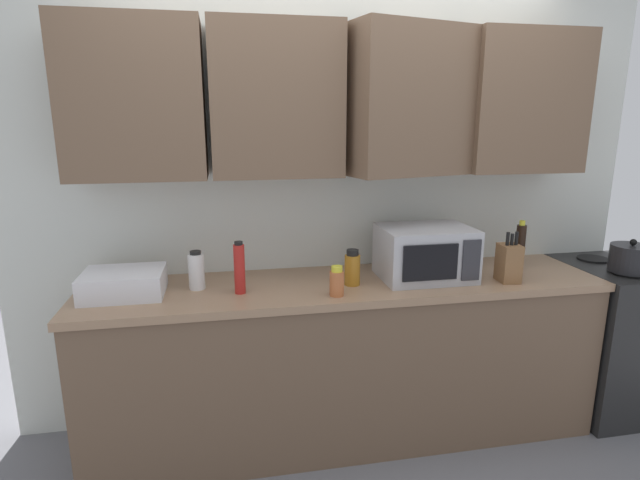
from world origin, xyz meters
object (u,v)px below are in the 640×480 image
at_px(dish_rack, 124,283).
at_px(bottle_red_sauce, 239,268).
at_px(bottle_white_jar, 196,271).
at_px(bottle_soy_dark, 520,246).
at_px(microwave, 425,253).
at_px(kettle, 631,258).
at_px(stove_range, 624,335).
at_px(knife_block, 509,262).
at_px(bottle_spice_jar, 337,282).
at_px(bottle_amber_vinegar, 352,268).

height_order(dish_rack, bottle_red_sauce, bottle_red_sauce).
bearing_deg(bottle_white_jar, bottle_soy_dark, 0.53).
bearing_deg(microwave, kettle, -6.97).
distance_m(stove_range, dish_rack, 2.91).
xyz_separation_m(kettle, bottle_red_sauce, (-2.14, 0.08, 0.04)).
bearing_deg(bottle_red_sauce, knife_block, -3.31).
height_order(microwave, dish_rack, microwave).
bearing_deg(bottle_spice_jar, dish_rack, 168.73).
height_order(bottle_spice_jar, bottle_white_jar, bottle_white_jar).
bearing_deg(stove_range, bottle_white_jar, 178.90).
distance_m(dish_rack, bottle_soy_dark, 2.15).
height_order(kettle, dish_rack, kettle).
distance_m(microwave, bottle_red_sauce, 0.99).
height_order(kettle, bottle_white_jar, same).
relative_size(bottle_soy_dark, bottle_red_sauce, 1.07).
distance_m(stove_range, kettle, 0.58).
relative_size(kettle, bottle_red_sauce, 0.84).
bearing_deg(kettle, knife_block, 179.91).
distance_m(bottle_spice_jar, bottle_amber_vinegar, 0.19).
xyz_separation_m(dish_rack, bottle_amber_vinegar, (1.13, -0.06, 0.03)).
distance_m(stove_range, bottle_spice_jar, 1.93).
bearing_deg(bottle_red_sauce, microwave, 3.41).
bearing_deg(microwave, bottle_soy_dark, 6.11).
relative_size(dish_rack, bottle_white_jar, 1.92).
bearing_deg(dish_rack, bottle_red_sauce, -7.95).
xyz_separation_m(stove_range, bottle_amber_vinegar, (-1.74, -0.04, 0.54)).
bearing_deg(kettle, bottle_soy_dark, 159.61).
bearing_deg(kettle, bottle_amber_vinegar, 176.26).
relative_size(bottle_spice_jar, bottle_amber_vinegar, 0.79).
height_order(stove_range, kettle, kettle).
height_order(bottle_white_jar, bottle_red_sauce, bottle_red_sauce).
height_order(stove_range, microwave, microwave).
relative_size(stove_range, bottle_spice_jar, 6.12).
xyz_separation_m(bottle_white_jar, bottle_red_sauce, (0.21, -0.11, 0.03)).
distance_m(knife_block, bottle_white_jar, 1.62).
bearing_deg(microwave, bottle_white_jar, 177.73).
xyz_separation_m(knife_block, bottle_spice_jar, (-0.94, -0.04, -0.03)).
bearing_deg(bottle_amber_vinegar, bottle_white_jar, 173.75).
bearing_deg(bottle_soy_dark, bottle_red_sauce, -175.57).
distance_m(bottle_soy_dark, bottle_spice_jar, 1.16).
xyz_separation_m(bottle_soy_dark, bottle_white_jar, (-1.80, -0.02, -0.04)).
bearing_deg(stove_range, bottle_red_sauce, -178.57).
distance_m(microwave, bottle_amber_vinegar, 0.42).
height_order(bottle_spice_jar, bottle_amber_vinegar, bottle_amber_vinegar).
bearing_deg(knife_block, dish_rack, 175.36).
distance_m(knife_block, bottle_amber_vinegar, 0.83).
height_order(bottle_soy_dark, bottle_amber_vinegar, bottle_soy_dark).
xyz_separation_m(microwave, dish_rack, (-1.55, 0.02, -0.08)).
bearing_deg(bottle_amber_vinegar, microwave, 5.34).
xyz_separation_m(kettle, bottle_spice_jar, (-1.68, -0.04, -0.02)).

